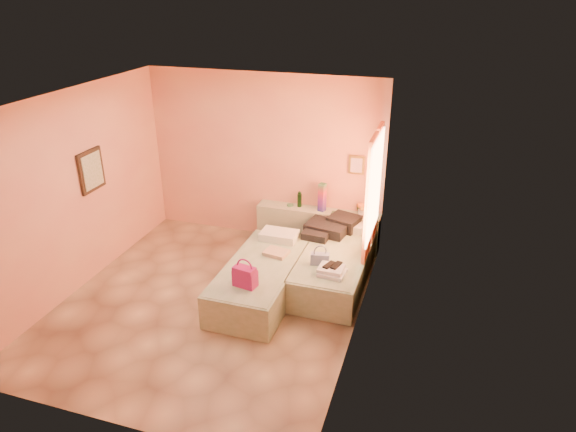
{
  "coord_description": "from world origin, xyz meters",
  "views": [
    {
      "loc": [
        2.8,
        -5.38,
        4.09
      ],
      "look_at": [
        0.85,
        0.85,
        1.07
      ],
      "focal_mm": 32.0,
      "sensor_mm": 36.0,
      "label": 1
    }
  ],
  "objects_px": {
    "headboard_ledge": "(318,228)",
    "water_bottle": "(299,199)",
    "bed_left": "(262,280)",
    "flower_vase": "(361,208)",
    "bed_right": "(334,267)",
    "green_book": "(336,213)",
    "magenta_handbag": "(245,276)",
    "blue_handbag": "(320,259)",
    "towel_stack": "(332,271)"
  },
  "relations": [
    {
      "from": "green_book",
      "to": "flower_vase",
      "type": "height_order",
      "value": "flower_vase"
    },
    {
      "from": "bed_left",
      "to": "bed_right",
      "type": "distance_m",
      "value": 1.11
    },
    {
      "from": "water_bottle",
      "to": "flower_vase",
      "type": "bearing_deg",
      "value": -0.9
    },
    {
      "from": "water_bottle",
      "to": "magenta_handbag",
      "type": "height_order",
      "value": "water_bottle"
    },
    {
      "from": "bed_right",
      "to": "bed_left",
      "type": "bearing_deg",
      "value": -143.65
    },
    {
      "from": "green_book",
      "to": "flower_vase",
      "type": "xyz_separation_m",
      "value": [
        0.38,
        0.1,
        0.11
      ]
    },
    {
      "from": "water_bottle",
      "to": "flower_vase",
      "type": "height_order",
      "value": "water_bottle"
    },
    {
      "from": "water_bottle",
      "to": "headboard_ledge",
      "type": "bearing_deg",
      "value": -6.99
    },
    {
      "from": "bed_right",
      "to": "flower_vase",
      "type": "xyz_separation_m",
      "value": [
        0.18,
        1.07,
        0.52
      ]
    },
    {
      "from": "magenta_handbag",
      "to": "bed_right",
      "type": "bearing_deg",
      "value": 63.61
    },
    {
      "from": "bed_right",
      "to": "blue_handbag",
      "type": "distance_m",
      "value": 0.54
    },
    {
      "from": "bed_right",
      "to": "blue_handbag",
      "type": "relative_size",
      "value": 7.77
    },
    {
      "from": "magenta_handbag",
      "to": "towel_stack",
      "type": "bearing_deg",
      "value": 41.09
    },
    {
      "from": "blue_handbag",
      "to": "towel_stack",
      "type": "height_order",
      "value": "blue_handbag"
    },
    {
      "from": "magenta_handbag",
      "to": "blue_handbag",
      "type": "xyz_separation_m",
      "value": [
        0.78,
        0.82,
        -0.06
      ]
    },
    {
      "from": "flower_vase",
      "to": "green_book",
      "type": "bearing_deg",
      "value": -165.7
    },
    {
      "from": "water_bottle",
      "to": "blue_handbag",
      "type": "height_order",
      "value": "water_bottle"
    },
    {
      "from": "headboard_ledge",
      "to": "magenta_handbag",
      "type": "relative_size",
      "value": 6.84
    },
    {
      "from": "flower_vase",
      "to": "blue_handbag",
      "type": "height_order",
      "value": "flower_vase"
    },
    {
      "from": "bed_left",
      "to": "green_book",
      "type": "xyz_separation_m",
      "value": [
        0.7,
        1.63,
        0.41
      ]
    },
    {
      "from": "bed_right",
      "to": "flower_vase",
      "type": "bearing_deg",
      "value": 80.93
    },
    {
      "from": "headboard_ledge",
      "to": "towel_stack",
      "type": "bearing_deg",
      "value": -69.48
    },
    {
      "from": "headboard_ledge",
      "to": "towel_stack",
      "type": "distance_m",
      "value": 1.8
    },
    {
      "from": "bed_left",
      "to": "green_book",
      "type": "relative_size",
      "value": 12.47
    },
    {
      "from": "headboard_ledge",
      "to": "towel_stack",
      "type": "xyz_separation_m",
      "value": [
        0.63,
        -1.67,
        0.23
      ]
    },
    {
      "from": "bed_right",
      "to": "water_bottle",
      "type": "relative_size",
      "value": 7.83
    },
    {
      "from": "green_book",
      "to": "bed_left",
      "type": "bearing_deg",
      "value": -112.07
    },
    {
      "from": "bed_left",
      "to": "water_bottle",
      "type": "relative_size",
      "value": 7.83
    },
    {
      "from": "water_bottle",
      "to": "green_book",
      "type": "relative_size",
      "value": 1.59
    },
    {
      "from": "bed_right",
      "to": "flower_vase",
      "type": "relative_size",
      "value": 8.33
    },
    {
      "from": "bed_left",
      "to": "bed_right",
      "type": "xyz_separation_m",
      "value": [
        0.9,
        0.65,
        0.0
      ]
    },
    {
      "from": "bed_left",
      "to": "water_bottle",
      "type": "bearing_deg",
      "value": 89.06
    },
    {
      "from": "green_book",
      "to": "magenta_handbag",
      "type": "distance_m",
      "value": 2.31
    },
    {
      "from": "headboard_ledge",
      "to": "water_bottle",
      "type": "distance_m",
      "value": 0.56
    },
    {
      "from": "headboard_ledge",
      "to": "bed_left",
      "type": "distance_m",
      "value": 1.74
    },
    {
      "from": "flower_vase",
      "to": "blue_handbag",
      "type": "xyz_separation_m",
      "value": [
        -0.3,
        -1.48,
        -0.19
      ]
    },
    {
      "from": "green_book",
      "to": "magenta_handbag",
      "type": "xyz_separation_m",
      "value": [
        -0.7,
        -2.2,
        -0.02
      ]
    },
    {
      "from": "headboard_ledge",
      "to": "bed_right",
      "type": "bearing_deg",
      "value": -63.43
    },
    {
      "from": "water_bottle",
      "to": "magenta_handbag",
      "type": "xyz_separation_m",
      "value": [
        -0.05,
        -2.32,
        -0.14
      ]
    },
    {
      "from": "green_book",
      "to": "blue_handbag",
      "type": "distance_m",
      "value": 1.39
    },
    {
      "from": "flower_vase",
      "to": "magenta_handbag",
      "type": "distance_m",
      "value": 2.55
    },
    {
      "from": "towel_stack",
      "to": "water_bottle",
      "type": "bearing_deg",
      "value": 119.19
    },
    {
      "from": "bed_left",
      "to": "headboard_ledge",
      "type": "bearing_deg",
      "value": 78.07
    },
    {
      "from": "bed_right",
      "to": "magenta_handbag",
      "type": "distance_m",
      "value": 1.57
    },
    {
      "from": "bed_right",
      "to": "towel_stack",
      "type": "relative_size",
      "value": 5.71
    },
    {
      "from": "towel_stack",
      "to": "bed_left",
      "type": "bearing_deg",
      "value": -178.34
    },
    {
      "from": "flower_vase",
      "to": "magenta_handbag",
      "type": "relative_size",
      "value": 0.8
    },
    {
      "from": "bed_left",
      "to": "water_bottle",
      "type": "distance_m",
      "value": 1.82
    },
    {
      "from": "magenta_handbag",
      "to": "bed_left",
      "type": "bearing_deg",
      "value": 99.51
    },
    {
      "from": "magenta_handbag",
      "to": "blue_handbag",
      "type": "bearing_deg",
      "value": 56.39
    }
  ]
}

